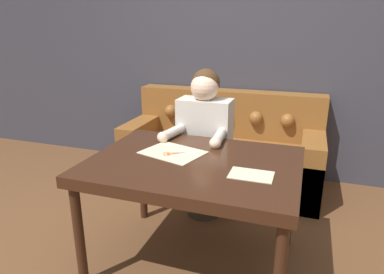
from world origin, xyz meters
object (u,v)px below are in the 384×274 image
at_px(dining_table, 194,171).
at_px(couch, 222,152).
at_px(person, 204,144).
at_px(scissors, 175,154).

distance_m(dining_table, couch, 1.35).
height_order(dining_table, couch, couch).
xyz_separation_m(dining_table, person, (-0.12, 0.62, -0.04)).
bearing_deg(scissors, dining_table, -23.59).
relative_size(person, scissors, 5.27).
bearing_deg(person, couch, 91.00).
xyz_separation_m(couch, scissors, (-0.02, -1.23, 0.42)).
distance_m(person, scissors, 0.57).
bearing_deg(couch, dining_table, -84.12).
relative_size(couch, scissors, 8.17).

